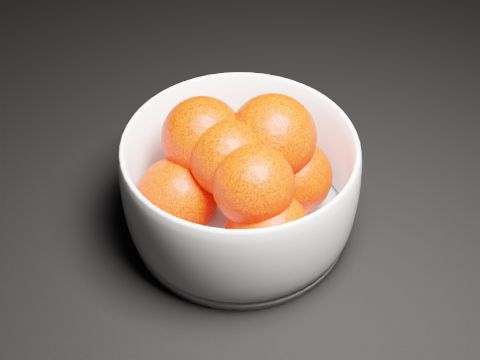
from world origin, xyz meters
TOP-DOWN VIEW (x-y plane):
  - bowl at (-0.25, 0.21)m, footprint 0.21×0.21m
  - orange_pile at (-0.25, 0.22)m, footprint 0.17×0.18m

SIDE VIEW (x-z plane):
  - bowl at x=-0.25m, z-range 0.00..0.10m
  - orange_pile at x=-0.25m, z-range 0.01..0.13m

